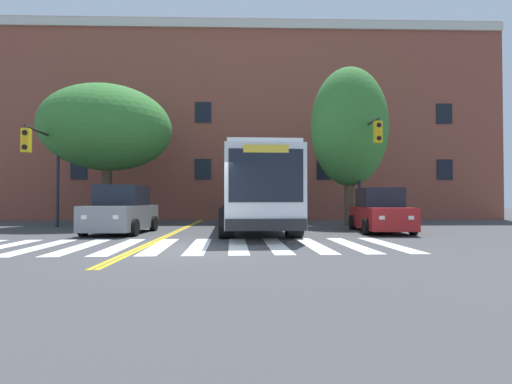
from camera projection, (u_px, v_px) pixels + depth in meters
ground_plane at (185, 250)px, 10.73m from camera, size 120.00×120.00×0.00m
crosswalk at (160, 246)px, 11.72m from camera, size 14.38×4.73×0.01m
lane_line_yellow_inner at (198, 221)px, 25.70m from camera, size 0.12×36.00×0.01m
lane_line_yellow_outer at (201, 221)px, 25.70m from camera, size 0.12×36.00×0.01m
city_bus at (254, 190)px, 17.78m from camera, size 3.28×11.58×3.29m
car_grey_near_lane at (122, 212)px, 16.29m from camera, size 2.30×4.35×1.97m
car_red_far_lane at (380, 212)px, 17.02m from camera, size 2.29×4.75×1.87m
car_teal_behind_bus at (266, 208)px, 27.08m from camera, size 2.38×4.53×1.78m
traffic_light_near_corner at (367, 154)px, 19.77m from camera, size 0.36×2.82×5.54m
traffic_light_far_corner at (45, 159)px, 18.63m from camera, size 0.67×3.95×4.81m
street_tree_curbside_large at (349, 127)px, 21.51m from camera, size 5.71×5.67×8.53m
street_tree_curbside_small at (107, 129)px, 21.73m from camera, size 9.66×9.71×7.58m
building_facade at (209, 130)px, 31.85m from camera, size 41.72×9.46×13.90m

